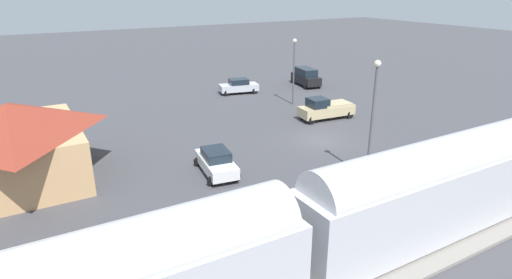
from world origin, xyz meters
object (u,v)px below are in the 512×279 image
suv_black (306,77)px  pickup_tan (325,109)px  sedan_white (216,162)px  passenger_train (298,232)px  sedan_silver (239,86)px  light_pole_lot_center (294,63)px  pedestrian_on_platform (413,169)px  station_building (13,142)px  light_pole_near_platform (373,106)px

suv_black → pickup_tan: size_ratio=0.93×
sedan_white → pickup_tan: pickup_tan is taller
passenger_train → sedan_silver: bearing=-23.9°
sedan_white → sedan_silver: same height
passenger_train → light_pole_lot_center: light_pole_lot_center is taller
sedan_white → light_pole_lot_center: light_pole_lot_center is taller
pedestrian_on_platform → sedan_silver: pedestrian_on_platform is taller
station_building → suv_black: bearing=-68.6°
passenger_train → sedan_white: (12.37, -2.09, -1.98)m
passenger_train → light_pole_lot_center: 29.60m
pedestrian_on_platform → light_pole_near_platform: light_pole_near_platform is taller
sedan_white → light_pole_near_platform: size_ratio=0.60×
sedan_silver → pickup_tan: (-13.09, -2.47, 0.15)m
passenger_train → sedan_white: passenger_train is taller
pedestrian_on_platform → sedan_silver: 27.43m
pedestrian_on_platform → pickup_tan: bearing=-17.6°
pedestrian_on_platform → light_pole_near_platform: size_ratio=0.22×
light_pole_near_platform → light_pole_lot_center: 18.58m
pedestrian_on_platform → sedan_white: 12.80m
station_building → suv_black: (12.92, -32.93, -1.57)m
passenger_train → pedestrian_on_platform: (4.19, -11.93, -1.58)m
light_pole_lot_center → suv_black: bearing=-44.9°
station_building → suv_black: 35.41m
sedan_silver → light_pole_near_platform: size_ratio=0.61×
light_pole_near_platform → light_pole_lot_center: bearing=-19.2°
sedan_silver → pedestrian_on_platform: bearing=175.7°
sedan_white → pickup_tan: size_ratio=0.85×
pedestrian_on_platform → light_pole_lot_center: 20.97m
station_building → sedan_white: 13.11m
sedan_silver → suv_black: suv_black is taller
sedan_white → suv_black: bearing=-48.9°
sedan_white → sedan_silver: (19.17, -11.90, 0.00)m
station_building → light_pole_near_platform: light_pole_near_platform is taller
sedan_white → pickup_tan: (6.08, -14.36, 0.15)m
suv_black → light_pole_near_platform: 27.51m
sedan_white → light_pole_near_platform: 10.99m
station_building → sedan_silver: station_building is taller
passenger_train → light_pole_near_platform: 12.81m
pedestrian_on_platform → suv_black: bearing=-23.1°
passenger_train → light_pole_near_platform: light_pole_near_platform is taller
light_pole_near_platform → pedestrian_on_platform: bearing=-153.9°
pickup_tan → light_pole_near_platform: light_pole_near_platform is taller
pedestrian_on_platform → sedan_silver: size_ratio=0.36×
pedestrian_on_platform → suv_black: size_ratio=0.33×
passenger_train → light_pole_near_platform: size_ratio=4.98×
passenger_train → light_pole_lot_center: size_ratio=5.64×
pedestrian_on_platform → sedan_white: size_ratio=0.36×
station_building → light_pole_lot_center: bearing=-76.5°
passenger_train → suv_black: passenger_train is taller
light_pole_near_platform → suv_black: bearing=-27.7°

